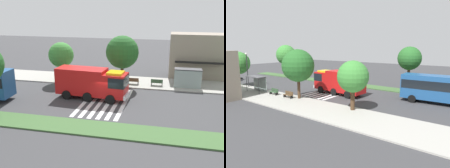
% 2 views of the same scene
% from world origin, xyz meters
% --- Properties ---
extents(ground_plane, '(120.00, 120.00, 0.00)m').
position_xyz_m(ground_plane, '(0.00, 0.00, 0.00)').
color(ground_plane, '#38383A').
extents(sidewalk, '(60.00, 5.87, 0.14)m').
position_xyz_m(sidewalk, '(0.00, 8.54, 0.07)').
color(sidewalk, '#9E9B93').
rests_on(sidewalk, ground_plane).
extents(median_strip, '(60.00, 3.00, 0.14)m').
position_xyz_m(median_strip, '(0.00, -7.10, 0.07)').
color(median_strip, '#3D6033').
rests_on(median_strip, ground_plane).
extents(crosswalk, '(4.95, 10.09, 0.01)m').
position_xyz_m(crosswalk, '(-0.37, 0.00, 0.01)').
color(crosswalk, silver).
rests_on(crosswalk, ground_plane).
extents(fire_truck, '(8.74, 3.32, 3.59)m').
position_xyz_m(fire_truck, '(-2.01, 0.73, 2.02)').
color(fire_truck, '#B71414').
rests_on(fire_truck, ground_plane).
extents(bus_stop_shelter, '(3.50, 1.40, 2.46)m').
position_xyz_m(bus_stop_shelter, '(9.00, 7.33, 1.89)').
color(bus_stop_shelter, '#4C4C51').
rests_on(bus_stop_shelter, sidewalk).
extents(bench_near_shelter, '(1.60, 0.50, 0.90)m').
position_xyz_m(bench_near_shelter, '(5.00, 7.29, 0.59)').
color(bench_near_shelter, '#2D472D').
rests_on(bench_near_shelter, sidewalk).
extents(bench_west_of_shelter, '(1.60, 0.50, 0.90)m').
position_xyz_m(bench_west_of_shelter, '(1.72, 7.29, 0.59)').
color(bench_west_of_shelter, '#4C3823').
rests_on(bench_west_of_shelter, sidewalk).
extents(storefront_building, '(8.43, 5.02, 6.67)m').
position_xyz_m(storefront_building, '(10.64, 13.57, 3.33)').
color(storefront_building, gray).
rests_on(storefront_building, ground_plane).
extents(sidewalk_tree_far_west, '(3.56, 3.56, 5.58)m').
position_xyz_m(sidewalk_tree_far_west, '(-8.50, 6.60, 3.90)').
color(sidewalk_tree_far_west, '#47301E').
rests_on(sidewalk_tree_far_west, sidewalk).
extents(sidewalk_tree_west, '(4.40, 4.40, 6.73)m').
position_xyz_m(sidewalk_tree_west, '(0.29, 6.60, 4.66)').
color(sidewalk_tree_west, '#47301E').
rests_on(sidewalk_tree_west, sidewalk).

